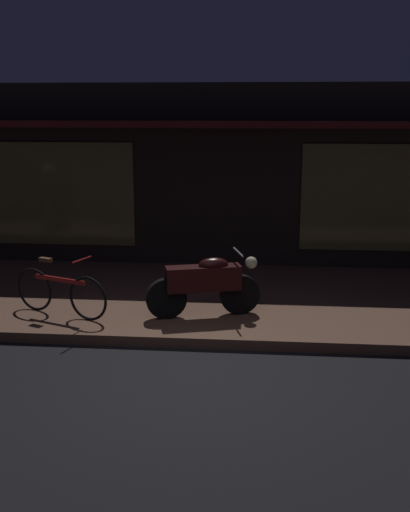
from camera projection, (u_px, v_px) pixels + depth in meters
ground_plane at (186, 381)px, 7.39m from camera, size 60.00×60.00×0.00m
sidewalk_slab at (208, 299)px, 10.27m from camera, size 18.00×4.00×0.15m
storefront_building at (221, 172)px, 13.14m from camera, size 18.00×3.30×3.60m
motorcycle at (206, 283)px, 9.11m from camera, size 1.67×0.70×0.97m
bicycle_parked at (60, 292)px, 9.16m from camera, size 1.56×0.68×0.91m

